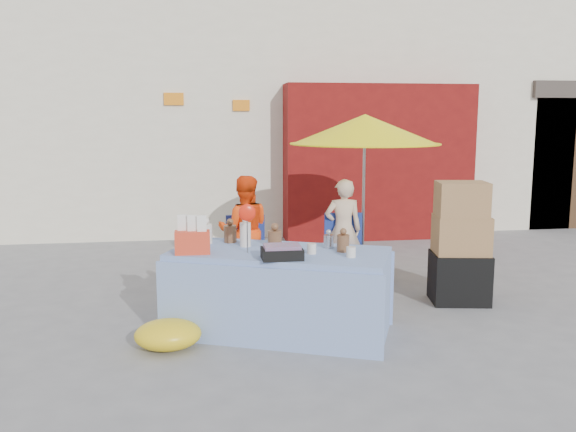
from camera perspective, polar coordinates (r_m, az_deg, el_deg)
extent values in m
plane|color=slate|center=(6.20, -0.17, -10.07)|extent=(80.00, 80.00, 0.00)
cube|color=silver|center=(12.82, -4.77, 10.05)|extent=(12.00, 5.00, 4.50)
cube|color=maroon|center=(10.47, 8.48, 4.99)|extent=(3.20, 0.60, 2.60)
cube|color=#4C331E|center=(13.92, 23.48, 4.93)|extent=(2.60, 3.00, 2.40)
cube|color=#3F3833|center=(13.90, 23.84, 10.48)|extent=(2.80, 3.20, 0.30)
cube|color=orange|center=(10.29, -10.64, 10.72)|extent=(0.32, 0.04, 0.20)
cube|color=orange|center=(10.30, -4.40, 10.29)|extent=(0.28, 0.04, 0.18)
cube|color=#7C92C7|center=(5.87, -0.78, -7.09)|extent=(2.22, 1.62, 0.80)
cube|color=#7C92C7|center=(5.44, -2.06, -8.70)|extent=(1.94, 0.83, 0.75)
cube|color=#7C92C7|center=(6.31, 0.32, -6.16)|extent=(1.94, 0.83, 0.75)
cylinder|color=silver|center=(6.15, -7.64, -1.66)|extent=(0.15, 0.15, 0.19)
cylinder|color=brown|center=(6.17, -5.43, -1.67)|extent=(0.17, 0.17, 0.17)
cylinder|color=silver|center=(5.95, -4.01, -1.75)|extent=(0.14, 0.14, 0.24)
cylinder|color=brown|center=(5.98, -1.25, -2.08)|extent=(0.18, 0.18, 0.15)
cylinder|color=#B2B2B7|center=(5.89, 3.83, -2.39)|extent=(0.13, 0.13, 0.13)
cylinder|color=brown|center=(5.74, 5.18, -2.55)|extent=(0.15, 0.15, 0.16)
cylinder|color=silver|center=(5.64, 2.23, -3.07)|extent=(0.11, 0.11, 0.10)
cylinder|color=silver|center=(5.52, 5.92, -3.37)|extent=(0.11, 0.11, 0.10)
sphere|color=brown|center=(5.94, -9.26, -2.24)|extent=(0.16, 0.16, 0.16)
ellipsoid|color=red|center=(5.62, -3.85, 0.32)|extent=(0.17, 0.11, 0.16)
cube|color=red|center=(5.69, -8.93, -2.45)|extent=(0.35, 0.26, 0.21)
cube|color=black|center=(5.43, -0.57, -3.53)|extent=(0.43, 0.38, 0.10)
cube|color=navy|center=(7.49, -3.97, -4.91)|extent=(0.51, 0.50, 0.45)
cube|color=navy|center=(7.61, -4.01, -1.41)|extent=(0.48, 0.08, 0.40)
cube|color=navy|center=(7.68, 5.39, -4.57)|extent=(0.51, 0.50, 0.45)
cube|color=navy|center=(7.81, 5.18, -1.15)|extent=(0.48, 0.08, 0.40)
imported|color=#FF430D|center=(7.54, -4.10, -1.32)|extent=(0.69, 0.56, 1.35)
imported|color=beige|center=(7.74, 5.18, -1.28)|extent=(0.49, 0.34, 1.29)
cylinder|color=gray|center=(7.90, 7.07, 1.51)|extent=(0.04, 0.04, 2.00)
cone|color=#FDEB0C|center=(7.83, 7.20, 8.05)|extent=(1.90, 1.90, 0.38)
cylinder|color=#FDEB0C|center=(7.84, 7.18, 6.73)|extent=(1.90, 1.90, 0.02)
cube|color=black|center=(7.10, 15.73, -5.57)|extent=(0.69, 0.60, 0.56)
cube|color=#906141|center=(7.00, 15.90, -1.70)|extent=(0.65, 0.54, 0.42)
cube|color=#906141|center=(6.91, 15.96, 1.53)|extent=(0.60, 0.49, 0.38)
ellipsoid|color=yellow|center=(5.63, -11.17, -10.83)|extent=(0.69, 0.60, 0.27)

